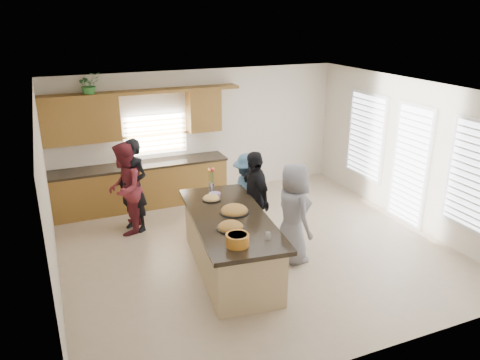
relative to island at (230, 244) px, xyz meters
name	(u,v)px	position (x,y,z in m)	size (l,w,h in m)	color
floor	(255,249)	(0.66, 0.48, -0.45)	(6.50, 6.50, 0.00)	#C8B094
room_shell	(256,145)	(0.66, 0.48, 1.45)	(6.52, 6.02, 2.81)	silver
back_cabinetry	(138,166)	(-0.81, 3.21, 0.46)	(4.08, 0.66, 2.46)	olive
right_wall_glazing	(412,158)	(3.88, 0.35, 0.89)	(0.06, 4.00, 2.25)	white
island	(230,244)	(0.00, 0.00, 0.00)	(1.45, 2.81, 0.95)	tan
platter_front	(231,227)	(-0.16, -0.43, 0.52)	(0.42, 0.42, 0.17)	black
platter_mid	(234,211)	(0.12, 0.10, 0.53)	(0.48, 0.48, 0.20)	black
platter_back	(211,199)	(-0.05, 0.73, 0.52)	(0.32, 0.32, 0.13)	black
salad_bowl	(237,239)	(-0.26, -0.94, 0.59)	(0.32, 0.32, 0.17)	orange
clear_cup	(268,236)	(0.21, -0.93, 0.55)	(0.08, 0.08, 0.10)	white
plate_stack	(215,195)	(0.07, 0.88, 0.52)	(0.20, 0.20, 0.05)	#AA8DCE
flower_vase	(211,179)	(0.09, 1.12, 0.74)	(0.14, 0.14, 0.43)	silver
potted_plant	(89,84)	(-1.60, 3.30, 2.18)	(0.42, 0.36, 0.47)	#337D32
woman_left_back	(134,186)	(-1.11, 2.09, 0.44)	(0.65, 0.43, 1.78)	black
woman_left_mid	(125,189)	(-1.28, 2.04, 0.42)	(0.85, 0.66, 1.75)	maroon
woman_left_front	(254,197)	(0.77, 0.77, 0.40)	(1.00, 0.42, 1.71)	black
woman_right_back	(248,192)	(0.86, 1.27, 0.30)	(0.97, 0.56, 1.51)	#375A78
woman_right_front	(293,213)	(1.08, -0.10, 0.40)	(0.84, 0.54, 1.71)	slate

